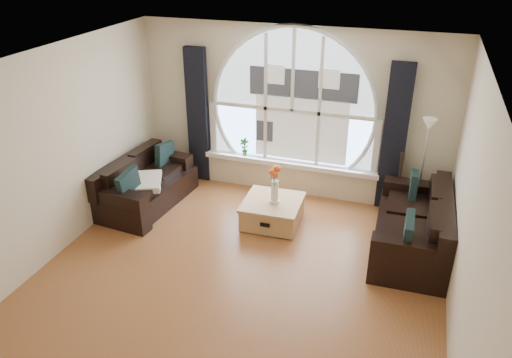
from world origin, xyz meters
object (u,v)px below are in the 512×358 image
at_px(guitar, 399,182).
at_px(sofa_right, 412,225).
at_px(vase_flowers, 275,178).
at_px(potted_plant, 244,147).
at_px(sofa_left, 146,181).
at_px(coffee_chest, 272,211).
at_px(floor_lamp, 422,171).

bearing_deg(guitar, sofa_right, -82.03).
relative_size(vase_flowers, potted_plant, 2.35).
relative_size(sofa_right, vase_flowers, 2.66).
relative_size(sofa_left, vase_flowers, 2.45).
bearing_deg(sofa_left, sofa_right, 5.51).
distance_m(sofa_right, guitar, 1.02).
bearing_deg(coffee_chest, potted_plant, 125.46).
relative_size(coffee_chest, floor_lamp, 0.53).
relative_size(coffee_chest, potted_plant, 2.83).
relative_size(sofa_left, sofa_right, 0.92).
bearing_deg(coffee_chest, guitar, 25.48).
xyz_separation_m(floor_lamp, guitar, (-0.29, 0.08, -0.27)).
height_order(coffee_chest, vase_flowers, vase_flowers).
bearing_deg(sofa_left, guitar, 19.97).
distance_m(coffee_chest, guitar, 1.97).
distance_m(coffee_chest, potted_plant, 1.44).
bearing_deg(sofa_left, coffee_chest, 7.59).
height_order(sofa_right, potted_plant, potted_plant).
height_order(vase_flowers, floor_lamp, floor_lamp).
xyz_separation_m(sofa_left, potted_plant, (1.23, 1.14, 0.30)).
xyz_separation_m(sofa_left, sofa_right, (4.03, -0.01, 0.00)).
relative_size(sofa_right, guitar, 1.76).
relative_size(sofa_right, potted_plant, 6.25).
bearing_deg(vase_flowers, potted_plant, 127.97).
xyz_separation_m(guitar, potted_plant, (-2.54, 0.18, 0.17)).
relative_size(sofa_left, potted_plant, 5.75).
distance_m(vase_flowers, floor_lamp, 2.15).
bearing_deg(sofa_right, guitar, 103.60).
xyz_separation_m(vase_flowers, potted_plant, (-0.85, 1.09, -0.06)).
bearing_deg(coffee_chest, sofa_left, 179.95).
bearing_deg(coffee_chest, vase_flowers, -35.09).
height_order(coffee_chest, guitar, guitar).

